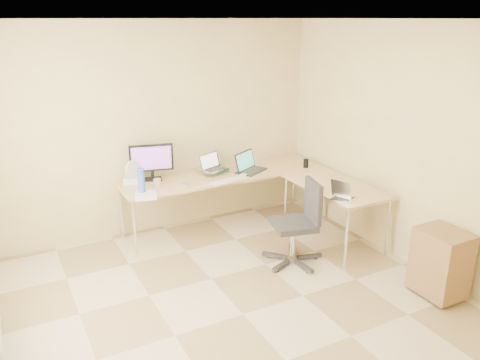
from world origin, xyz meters
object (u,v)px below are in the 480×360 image
monitor (152,162)px  keyboard (230,181)px  mug (157,182)px  laptop_return (345,190)px  laptop_center (214,162)px  water_bottle (141,181)px  desk_main (225,201)px  cabinet (441,262)px  desk_fan (132,173)px  laptop_black (251,162)px  office_chair (294,221)px  desk_return (334,213)px

monitor → keyboard: bearing=-18.1°
mug → laptop_return: bearing=-39.1°
laptop_center → water_bottle: 1.04m
desk_main → cabinet: desk_main is taller
desk_main → desk_fan: 1.25m
water_bottle → desk_fan: 0.37m
keyboard → laptop_return: bearing=-61.6°
cabinet → water_bottle: bearing=135.0°
laptop_black → cabinet: (0.78, -2.38, -0.50)m
mug → laptop_return: size_ratio=0.32×
laptop_black → cabinet: laptop_black is taller
desk_main → keyboard: 0.49m
desk_main → laptop_center: size_ratio=8.25×
mug → water_bottle: (-0.22, -0.13, 0.10)m
laptop_black → office_chair: laptop_black is taller
water_bottle → laptop_return: size_ratio=0.98×
mug → water_bottle: water_bottle is taller
keyboard → water_bottle: bearing=164.0°
desk_main → mug: size_ratio=28.86×
laptop_center → office_chair: laptop_center is taller
monitor → water_bottle: 0.45m
monitor → keyboard: monitor is taller
office_chair → water_bottle: bearing=156.7°
monitor → office_chair: bearing=-37.8°
mug → laptop_return: 2.16m
desk_main → monitor: size_ratio=5.07×
keyboard → cabinet: keyboard is taller
office_chair → cabinet: size_ratio=1.46×
mug → cabinet: 3.18m
monitor → laptop_center: 0.78m
laptop_center → office_chair: (0.36, -1.27, -0.38)m
laptop_return → office_chair: bearing=47.0°
monitor → office_chair: 1.86m
laptop_return → cabinet: bearing=175.1°
laptop_center → keyboard: bearing=-105.8°
desk_return → keyboard: keyboard is taller
laptop_center → water_bottle: (-1.01, -0.23, -0.01)m
mug → office_chair: size_ratio=0.10×
monitor → desk_fan: 0.26m
laptop_center → desk_main: bearing=-49.0°
water_bottle → office_chair: (1.37, -1.04, -0.37)m
laptop_black → water_bottle: bearing=154.8°
monitor → keyboard: size_ratio=1.07×
mug → water_bottle: bearing=-149.6°
laptop_black → laptop_return: bearing=-101.4°
monitor → laptop_return: 2.30m
desk_main → laptop_center: 0.53m
laptop_center → mug: laptop_center is taller
laptop_center → laptop_return: bearing=-80.7°
monitor → laptop_center: bearing=3.2°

